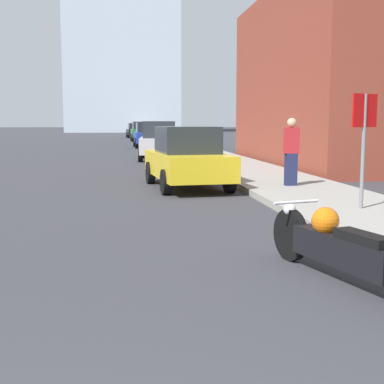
# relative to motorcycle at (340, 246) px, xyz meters

# --- Properties ---
(sidewalk) EXTENTS (2.72, 240.00, 0.15)m
(sidewalk) POSITION_rel_motorcycle_xyz_m (2.01, 35.86, -0.31)
(sidewalk) COLOR gray
(sidewalk) RESTS_ON ground_plane
(motorcycle) EXTENTS (0.93, 2.60, 0.78)m
(motorcycle) POSITION_rel_motorcycle_xyz_m (0.00, 0.00, 0.00)
(motorcycle) COLOR black
(motorcycle) RESTS_ON ground_plane
(parked_car_yellow) EXTENTS (2.08, 4.12, 1.62)m
(parked_car_yellow) POSITION_rel_motorcycle_xyz_m (-0.62, 8.55, 0.41)
(parked_car_yellow) COLOR gold
(parked_car_yellow) RESTS_ON ground_plane
(parked_car_silver) EXTENTS (2.03, 4.20, 1.78)m
(parked_car_silver) POSITION_rel_motorcycle_xyz_m (-0.61, 19.39, 0.49)
(parked_car_silver) COLOR #BCBCC1
(parked_car_silver) RESTS_ON ground_plane
(parked_car_blue) EXTENTS (1.94, 4.45, 1.74)m
(parked_car_blue) POSITION_rel_motorcycle_xyz_m (-0.51, 31.93, 0.48)
(parked_car_blue) COLOR #1E3899
(parked_car_blue) RESTS_ON ground_plane
(parked_car_green) EXTENTS (1.96, 3.94, 1.81)m
(parked_car_green) POSITION_rel_motorcycle_xyz_m (-0.49, 44.51, 0.51)
(parked_car_green) COLOR #1E6B33
(parked_car_green) RESTS_ON ground_plane
(parked_car_black) EXTENTS (2.17, 4.28, 1.65)m
(parked_car_black) POSITION_rel_motorcycle_xyz_m (-0.69, 56.09, 0.43)
(parked_car_black) COLOR black
(parked_car_black) RESTS_ON ground_plane
(stop_sign) EXTENTS (0.57, 0.26, 2.09)m
(stop_sign) POSITION_rel_motorcycle_xyz_m (2.05, 3.85, 1.19)
(stop_sign) COLOR slate
(stop_sign) RESTS_ON sidewalk
(pedestrian) EXTENTS (0.36, 0.24, 1.69)m
(pedestrian) POSITION_rel_motorcycle_xyz_m (1.88, 7.51, 0.63)
(pedestrian) COLOR #1E2347
(pedestrian) RESTS_ON sidewalk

